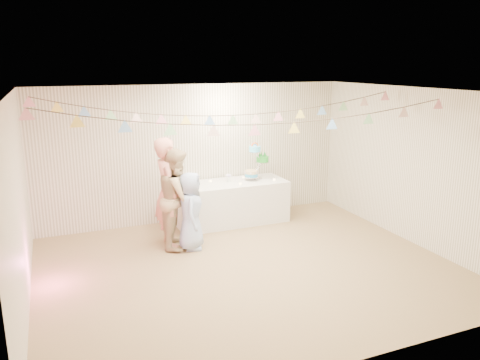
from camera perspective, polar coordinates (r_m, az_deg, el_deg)
name	(u,v)px	position (r m, az deg, el deg)	size (l,w,h in m)	color
floor	(248,268)	(7.12, 0.98, -10.64)	(6.00, 6.00, 0.00)	olive
ceiling	(249,91)	(6.48, 1.08, 10.74)	(6.00, 6.00, 0.00)	silver
back_wall	(196,153)	(8.98, -5.33, 3.26)	(6.00, 6.00, 0.00)	silver
front_wall	(353,245)	(4.61, 13.58, -7.71)	(6.00, 6.00, 0.00)	silver
left_wall	(18,208)	(6.18, -25.47, -3.09)	(5.00, 5.00, 0.00)	silver
right_wall	(413,166)	(8.31, 20.38, 1.55)	(5.00, 5.00, 0.00)	silver
table	(231,202)	(8.93, -1.08, -2.72)	(2.10, 0.84, 0.79)	silver
cake_stand	(257,164)	(9.01, 2.04, 1.97)	(0.60, 0.35, 0.67)	silver
cake_bottom	(251,178)	(8.95, 1.31, 0.25)	(0.31, 0.31, 0.15)	#2990C3
cake_middle	(263,161)	(9.16, 2.83, 2.29)	(0.27, 0.27, 0.22)	green
cake_top_tier	(255,150)	(8.90, 1.78, 3.72)	(0.25, 0.25, 0.19)	#51CBFF
platter	(206,187)	(8.62, -4.20, -0.86)	(0.35, 0.35, 0.02)	white
posy	(229,180)	(8.85, -1.41, 0.02)	(0.13, 0.13, 0.15)	white
person_adult_a	(168,192)	(7.79, -8.76, -1.46)	(0.66, 0.44, 1.82)	tan
person_adult_b	(178,198)	(7.74, -7.58, -2.21)	(0.80, 0.62, 1.65)	tan
person_child	(191,211)	(7.64, -6.03, -3.78)	(0.63, 0.41, 1.29)	#9AAEDA
bunting_back	(221,104)	(7.51, -2.31, 9.29)	(5.60, 1.10, 0.40)	pink
bunting_front	(255,114)	(6.32, 1.80, 8.10)	(5.60, 0.90, 0.36)	#72A5E5
tealight_0	(193,188)	(8.43, -5.79, -0.92)	(0.04, 0.04, 0.03)	#FFD88C
tealight_1	(210,181)	(8.87, -3.63, -0.12)	(0.04, 0.04, 0.03)	#FFD88C
tealight_2	(240,184)	(8.66, 0.05, -0.44)	(0.04, 0.04, 0.03)	#FFD88C
tealight_3	(244,177)	(9.15, 0.44, 0.35)	(0.04, 0.04, 0.03)	#FFD88C
tealight_4	(274,180)	(8.99, 4.20, 0.06)	(0.04, 0.04, 0.03)	#FFD88C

